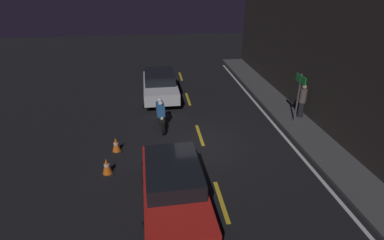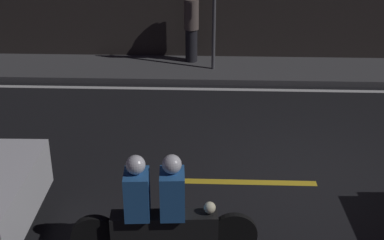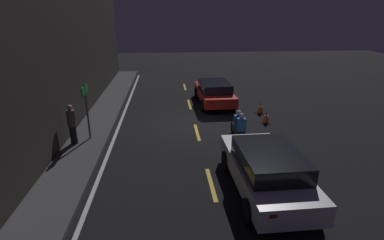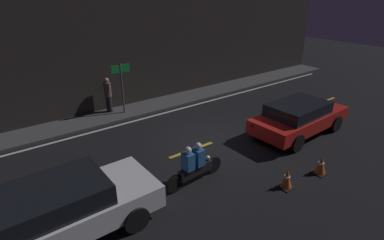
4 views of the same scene
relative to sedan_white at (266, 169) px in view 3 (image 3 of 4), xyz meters
name	(u,v)px [view 3 (image 3 of 4)]	position (x,y,z in m)	size (l,w,h in m)	color
ground_plane	(195,125)	(6.06, 1.60, -0.81)	(56.00, 56.00, 0.00)	black
raised_curb	(96,127)	(6.06, 6.44, -0.75)	(28.00, 1.66, 0.12)	#424244
building_front	(64,47)	(6.06, 7.42, 3.07)	(28.00, 0.30, 7.75)	#2D2826
lane_dash_b	(211,184)	(0.56, 1.60, -0.80)	(2.00, 0.14, 0.01)	gold
lane_dash_c	(197,132)	(5.06, 1.60, -0.80)	(2.00, 0.14, 0.01)	gold
lane_dash_d	(189,104)	(9.56, 1.60, -0.80)	(2.00, 0.14, 0.01)	gold
lane_dash_e	(185,87)	(14.06, 1.60, -0.80)	(2.00, 0.14, 0.01)	gold
lane_solid_kerb	(119,127)	(6.06, 5.36, -0.80)	(25.20, 0.14, 0.01)	silver
sedan_white	(266,169)	(0.00, 0.00, 0.00)	(4.62, 2.09, 1.50)	silver
taxi_red	(214,92)	(9.50, 0.10, -0.04)	(4.61, 2.07, 1.40)	red
motorcycle	(239,128)	(3.90, -0.11, -0.18)	(2.20, 0.41, 1.35)	black
traffic_cone_near	(266,117)	(6.02, -2.01, -0.49)	(0.44, 0.44, 0.65)	black
traffic_cone_mid	(260,108)	(7.56, -2.19, -0.49)	(0.46, 0.46, 0.64)	black
pedestrian	(72,124)	(4.00, 6.87, 0.17)	(0.34, 0.34, 1.68)	black
shop_sign	(86,101)	(4.52, 6.34, 1.00)	(0.90, 0.08, 2.40)	#4C4C51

